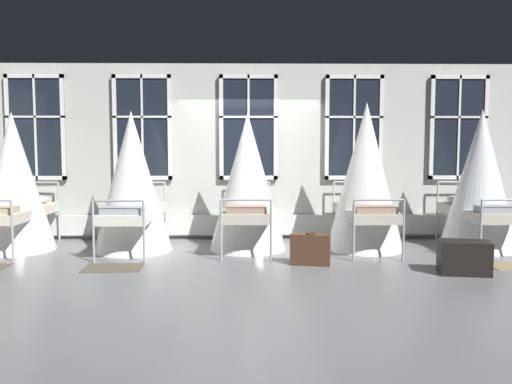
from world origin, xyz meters
The scene contains 11 objects.
ground centered at (0.00, 0.00, 0.00)m, with size 22.21×22.21×0.00m, color slate.
back_wall_with_windows centered at (0.00, 1.30, 1.57)m, with size 12.11×0.10×3.13m, color #B2B7AD.
window_bank centered at (0.00, 1.18, 1.15)m, with size 8.60×0.10×2.86m.
cot_first centered at (-3.77, 0.17, 1.07)m, with size 1.25×1.89×2.22m.
cot_second centered at (-1.86, 0.10, 1.08)m, with size 1.25×1.89×2.24m.
cot_third centered at (-0.02, 0.19, 1.07)m, with size 1.25×1.90×2.21m.
cot_fourth centered at (1.89, 0.15, 1.15)m, with size 1.25×1.88×2.38m.
cot_fifth centered at (3.75, 0.13, 1.10)m, with size 1.25×1.88×2.27m.
rug_second centered at (-1.89, -1.17, 0.01)m, with size 0.80×0.56×0.01m, color brown.
suitcase_dark centered at (0.87, -1.00, 0.22)m, with size 0.59×0.31×0.47m.
travel_trunk centered at (2.83, -1.57, 0.22)m, with size 0.64×0.40×0.44m, color black.
Camera 1 is at (-0.04, -8.66, 1.72)m, focal length 38.52 mm.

